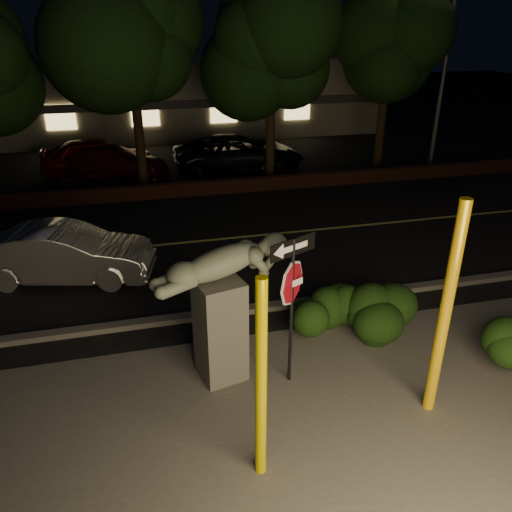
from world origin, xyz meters
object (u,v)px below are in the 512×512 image
at_px(parked_car_red, 97,156).
at_px(signpost, 292,284).
at_px(yellow_pole_right, 445,314).
at_px(yellow_pole_left, 261,384).
at_px(sculpture, 222,298).
at_px(parked_car_dark, 239,153).
at_px(parked_car_darkred, 113,162).
at_px(streetlight, 446,37).
at_px(silver_sedan, 65,254).

bearing_deg(parked_car_red, signpost, -167.22).
bearing_deg(yellow_pole_right, yellow_pole_left, -169.22).
relative_size(sculpture, parked_car_dark, 0.47).
bearing_deg(parked_car_darkred, streetlight, -80.49).
bearing_deg(streetlight, signpost, -145.55).
xyz_separation_m(sculpture, silver_sedan, (-3.00, 4.53, -0.89)).
bearing_deg(signpost, parked_car_darkred, 77.60).
distance_m(streetlight, parked_car_dark, 9.41).
bearing_deg(sculpture, parked_car_dark, 63.55).
height_order(signpost, streetlight, streetlight).
xyz_separation_m(streetlight, silver_sedan, (-14.36, -7.43, -4.54)).
height_order(silver_sedan, parked_car_darkred, silver_sedan).
bearing_deg(yellow_pole_right, parked_car_red, 109.68).
bearing_deg(parked_car_dark, yellow_pole_right, 178.82).
distance_m(signpost, silver_sedan, 6.55).
distance_m(sculpture, parked_car_darkred, 13.70).
distance_m(streetlight, parked_car_red, 14.80).
distance_m(streetlight, silver_sedan, 16.79).
xyz_separation_m(yellow_pole_left, streetlight, (11.27, 14.18, 3.68)).
distance_m(sculpture, streetlight, 16.90).
distance_m(yellow_pole_right, parked_car_dark, 14.93).
height_order(yellow_pole_left, silver_sedan, yellow_pole_left).
bearing_deg(silver_sedan, parked_car_darkred, 6.33).
xyz_separation_m(parked_car_red, parked_car_darkred, (0.62, -0.61, -0.12)).
bearing_deg(streetlight, parked_car_dark, 155.27).
relative_size(signpost, parked_car_dark, 0.50).
bearing_deg(yellow_pole_left, streetlight, 51.53).
distance_m(yellow_pole_right, parked_car_darkred, 16.04).
distance_m(yellow_pole_right, streetlight, 16.31).
height_order(silver_sedan, parked_car_dark, parked_car_dark).
bearing_deg(parked_car_red, silver_sedan, 176.23).
bearing_deg(streetlight, yellow_pole_right, -137.22).
relative_size(yellow_pole_right, signpost, 1.32).
relative_size(yellow_pole_right, sculpture, 1.41).
distance_m(yellow_pole_right, sculpture, 3.50).
xyz_separation_m(streetlight, parked_car_red, (-13.94, 2.18, -4.46)).
relative_size(streetlight, parked_car_red, 1.97).
bearing_deg(signpost, yellow_pole_left, -143.53).
height_order(yellow_pole_left, parked_car_dark, yellow_pole_left).
relative_size(yellow_pole_left, signpost, 1.13).
bearing_deg(silver_sedan, yellow_pole_right, -122.69).
xyz_separation_m(yellow_pole_right, sculpture, (-3.07, 1.66, -0.22)).
height_order(yellow_pole_left, yellow_pole_right, yellow_pole_right).
relative_size(yellow_pole_left, parked_car_dark, 0.56).
height_order(sculpture, parked_car_dark, sculpture).
relative_size(signpost, silver_sedan, 0.66).
height_order(streetlight, parked_car_dark, streetlight).
bearing_deg(sculpture, signpost, -35.42).
bearing_deg(yellow_pole_right, signpost, 148.70).
distance_m(signpost, parked_car_dark, 13.89).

